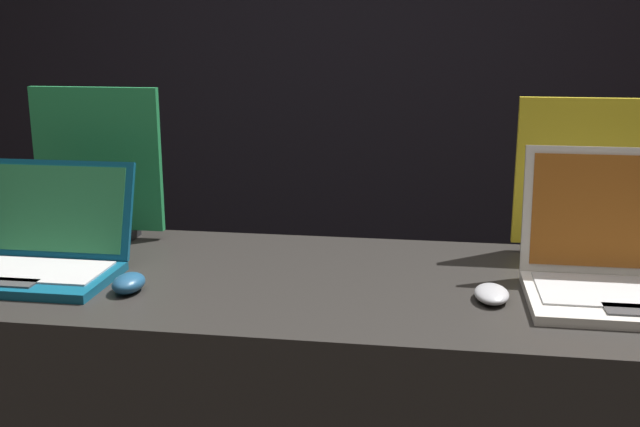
# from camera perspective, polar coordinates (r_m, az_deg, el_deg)

# --- Properties ---
(wall_back) EXTENTS (8.00, 0.05, 2.80)m
(wall_back) POSITION_cam_1_polar(r_m,az_deg,el_deg) (3.39, 4.52, 13.13)
(wall_back) COLOR black
(wall_back) RESTS_ON ground_plane
(laptop_front) EXTENTS (0.36, 0.31, 0.24)m
(laptop_front) POSITION_cam_1_polar(r_m,az_deg,el_deg) (1.81, -20.41, -2.57)
(laptop_front) COLOR #0F5170
(laptop_front) RESTS_ON display_counter
(mouse_front) EXTENTS (0.06, 0.10, 0.04)m
(mouse_front) POSITION_cam_1_polar(r_m,az_deg,el_deg) (1.64, -14.37, -5.15)
(mouse_front) COLOR navy
(mouse_front) RESTS_ON display_counter
(promo_stand_front) EXTENTS (0.35, 0.07, 0.40)m
(promo_stand_front) POSITION_cam_1_polar(r_m,az_deg,el_deg) (2.05, -16.56, 3.40)
(promo_stand_front) COLOR black
(promo_stand_front) RESTS_ON display_counter
(laptop_back) EXTENTS (0.38, 0.32, 0.30)m
(laptop_back) POSITION_cam_1_polar(r_m,az_deg,el_deg) (1.68, 21.73, -3.59)
(laptop_back) COLOR silver
(laptop_back) RESTS_ON display_counter
(mouse_back) EXTENTS (0.07, 0.11, 0.03)m
(mouse_back) POSITION_cam_1_polar(r_m,az_deg,el_deg) (1.59, 12.94, -5.98)
(mouse_back) COLOR #B2B2B7
(mouse_back) RESTS_ON display_counter
(promo_stand_back) EXTENTS (0.37, 0.07, 0.38)m
(promo_stand_back) POSITION_cam_1_polar(r_m,az_deg,el_deg) (1.93, 20.14, 2.28)
(promo_stand_back) COLOR black
(promo_stand_back) RESTS_ON display_counter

